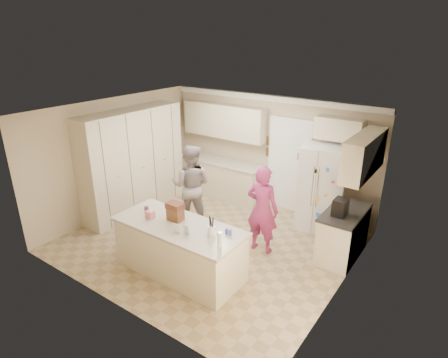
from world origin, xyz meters
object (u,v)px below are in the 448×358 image
Objects in this scene: utensil_crock at (211,231)px; dollhouse_body at (175,214)px; refrigerator at (321,188)px; island_base at (180,250)px; teen_boy at (191,186)px; tissue_box at (150,215)px; teen_girl at (262,210)px; coffee_maker at (340,207)px.

dollhouse_body is at bearing 176.42° from utensil_crock.
utensil_crock is at bearing -117.07° from refrigerator.
refrigerator is 2.94m from utensil_crock.
refrigerator reaches higher than island_base.
teen_boy reaches higher than dollhouse_body.
tissue_box is at bearing -135.72° from refrigerator.
refrigerator is 12.86× the size of tissue_box.
tissue_box is at bearing -172.87° from utensil_crock.
tissue_box is 0.45m from dollhouse_body.
teen_boy is 1.04× the size of teen_girl.
coffee_maker is 0.17× the size of teen_boy.
utensil_crock reaches higher than island_base.
teen_girl is (0.12, 1.39, -0.15)m from utensil_crock.
refrigerator is 3.18m from dollhouse_body.
tissue_box is 0.54× the size of dollhouse_body.
utensil_crock is at bearing -3.58° from dollhouse_body.
teen_girl is (0.92, 1.34, -0.19)m from dollhouse_body.
dollhouse_body is at bearing 50.82° from teen_girl.
tissue_box is at bearing 81.48° from teen_boy.
teen_girl is at bearing 49.23° from tissue_box.
refrigerator is 0.82× the size of island_base.
teen_boy is (-0.83, 1.40, -0.15)m from dollhouse_body.
teen_boy reaches higher than coffee_maker.
teen_boy is at bearing -162.32° from refrigerator.
teen_boy is 1.76m from teen_girl.
coffee_maker reaches higher than utensil_crock.
teen_girl is at bearing 154.30° from teen_boy.
island_base is at bearing -137.17° from coffee_maker.
tissue_box is 0.08× the size of teen_boy.
dollhouse_body is (-0.15, 0.10, 0.60)m from island_base.
teen_boy is (-0.43, 1.60, -0.11)m from tissue_box.
teen_girl is at bearing -124.17° from refrigerator.
island_base is 1.24× the size of teen_boy.
dollhouse_body is at bearing 26.57° from tissue_box.
utensil_crock is at bearing 7.13° from tissue_box.
teen_boy reaches higher than utensil_crock.
coffee_maker is 0.14× the size of island_base.
coffee_maker is 3.28m from tissue_box.
dollhouse_body is 0.15× the size of teen_boy.
tissue_box is at bearing -153.43° from dollhouse_body.
dollhouse_body reaches higher than tissue_box.
dollhouse_body is (0.40, 0.20, 0.04)m from tissue_box.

